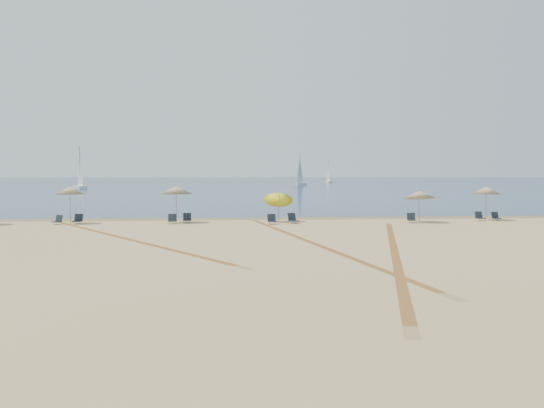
{
  "coord_description": "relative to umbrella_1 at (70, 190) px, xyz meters",
  "views": [
    {
      "loc": [
        -3.41,
        -20.61,
        3.45
      ],
      "look_at": [
        0.0,
        20.0,
        1.3
      ],
      "focal_mm": 39.13,
      "sensor_mm": 36.0,
      "label": 1
    }
  ],
  "objects": [
    {
      "name": "ground",
      "position": [
        13.74,
        -20.57,
        -2.26
      ],
      "size": [
        160.0,
        160.0,
        0.0
      ],
      "primitive_type": "plane",
      "color": "tan",
      "rests_on": "ground"
    },
    {
      "name": "chair_6",
      "position": [
        15.11,
        -1.23,
        -1.95
      ],
      "size": [
        0.82,
        0.87,
        0.71
      ],
      "rotation": [
        0.0,
        0.0,
        0.42
      ],
      "color": "black",
      "rests_on": "ground"
    },
    {
      "name": "chair_4",
      "position": [
        7.9,
        -0.1,
        -1.97
      ],
      "size": [
        0.59,
        0.68,
        0.67
      ],
      "rotation": [
        0.0,
        0.0,
        0.05
      ],
      "color": "black",
      "rests_on": "ground"
    },
    {
      "name": "umbrella_1",
      "position": [
        0.0,
        0.0,
        0.0
      ],
      "size": [
        1.91,
        1.91,
        2.61
      ],
      "color": "gray",
      "rests_on": "ground"
    },
    {
      "name": "chair_9",
      "position": [
        30.04,
        -0.01,
        -1.99
      ],
      "size": [
        0.58,
        0.66,
        0.62
      ],
      "rotation": [
        0.0,
        0.0,
        0.11
      ],
      "color": "black",
      "rests_on": "ground"
    },
    {
      "name": "chair_8",
      "position": [
        28.82,
        -0.02,
        -1.98
      ],
      "size": [
        0.59,
        0.68,
        0.65
      ],
      "rotation": [
        0.0,
        0.0,
        0.08
      ],
      "color": "black",
      "rests_on": "ground"
    },
    {
      "name": "sailboat_1",
      "position": [
        -19.98,
        88.53,
        0.52
      ],
      "size": [
        4.02,
        6.27,
        9.2
      ],
      "rotation": [
        0.0,
        0.0,
        0.43
      ],
      "color": "white",
      "rests_on": "ocean"
    },
    {
      "name": "chair_3",
      "position": [
        6.92,
        -0.73,
        -1.97
      ],
      "size": [
        0.55,
        0.65,
        0.67
      ],
      "rotation": [
        0.0,
        0.0,
        0.0
      ],
      "color": "black",
      "rests_on": "ground"
    },
    {
      "name": "ocean",
      "position": [
        13.74,
        204.43,
        -2.26
      ],
      "size": [
        500.0,
        500.0,
        0.0
      ],
      "primitive_type": "plane",
      "color": "#0C2151",
      "rests_on": "ground"
    },
    {
      "name": "umbrella_4",
      "position": [
        24.03,
        -0.99,
        -0.33
      ],
      "size": [
        2.28,
        2.32,
        2.33
      ],
      "color": "gray",
      "rests_on": "ground"
    },
    {
      "name": "sailboat_2",
      "position": [
        31.32,
        118.19,
        0.43
      ],
      "size": [
        4.41,
        5.91,
        8.92
      ],
      "rotation": [
        0.0,
        0.0,
        -0.54
      ],
      "color": "white",
      "rests_on": "ocean"
    },
    {
      "name": "umbrella_3",
      "position": [
        14.23,
        0.05,
        -0.45
      ],
      "size": [
        2.06,
        2.1,
        2.52
      ],
      "color": "gray",
      "rests_on": "ground"
    },
    {
      "name": "umbrella_2",
      "position": [
        7.14,
        0.2,
        -0.0
      ],
      "size": [
        2.26,
        2.26,
        2.6
      ],
      "color": "gray",
      "rests_on": "ground"
    },
    {
      "name": "tire_tracks",
      "position": [
        12.22,
        -11.53,
        -2.26
      ],
      "size": [
        50.61,
        44.94,
        0.0
      ],
      "color": "tan",
      "rests_on": "ground"
    },
    {
      "name": "chair_7",
      "position": [
        23.39,
        -1.24,
        -1.97
      ],
      "size": [
        0.62,
        0.71,
        0.67
      ],
      "rotation": [
        0.0,
        0.0,
        -0.11
      ],
      "color": "black",
      "rests_on": "ground"
    },
    {
      "name": "chair_1",
      "position": [
        -0.7,
        -0.5,
        -1.99
      ],
      "size": [
        0.7,
        0.75,
        0.62
      ],
      "rotation": [
        0.0,
        0.0,
        -0.41
      ],
      "color": "black",
      "rests_on": "ground"
    },
    {
      "name": "chair_5",
      "position": [
        13.65,
        -1.64,
        -1.97
      ],
      "size": [
        0.65,
        0.73,
        0.68
      ],
      "rotation": [
        0.0,
        0.0,
        0.15
      ],
      "color": "black",
      "rests_on": "ground"
    },
    {
      "name": "sailboat_0",
      "position": [
        46.76,
        160.66,
        0.09
      ],
      "size": [
        1.94,
        5.34,
        7.77
      ],
      "rotation": [
        0.0,
        0.0,
        0.12
      ],
      "color": "white",
      "rests_on": "ocean"
    },
    {
      "name": "wet_sand",
      "position": [
        13.74,
        3.43,
        -2.26
      ],
      "size": [
        500.0,
        500.0,
        0.0
      ],
      "primitive_type": "plane",
      "color": "olive",
      "rests_on": "ground"
    },
    {
      "name": "chair_2",
      "position": [
        0.59,
        -0.36,
        -1.97
      ],
      "size": [
        0.65,
        0.73,
        0.67
      ],
      "rotation": [
        0.0,
        0.0,
        -0.15
      ],
      "color": "black",
      "rests_on": "ground"
    },
    {
      "name": "umbrella_5",
      "position": [
        29.5,
        0.45,
        -0.09
      ],
      "size": [
        2.02,
        2.02,
        2.52
      ],
      "color": "gray",
      "rests_on": "ground"
    }
  ]
}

